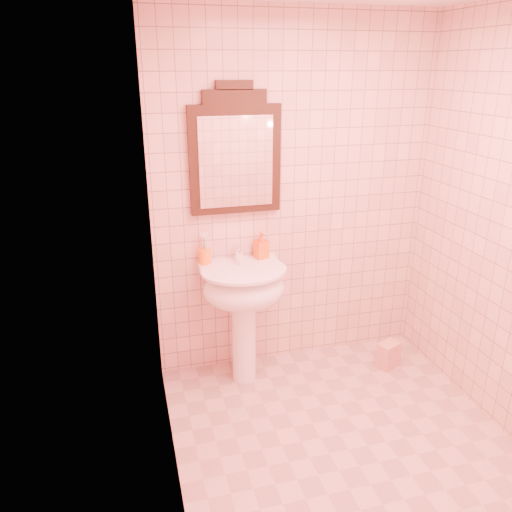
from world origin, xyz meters
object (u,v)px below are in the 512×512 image
object	(u,v)px
soap_dispenser	(261,245)
towel	(388,355)
toothbrush_cup	(205,256)
pedestal_sink	(244,296)
mirror	(235,154)

from	to	relation	value
soap_dispenser	towel	bearing A→B (deg)	-32.80
toothbrush_cup	towel	size ratio (longest dim) A/B	1.00
soap_dispenser	towel	xyz separation A→B (m)	(0.91, -0.30, -0.86)
toothbrush_cup	soap_dispenser	world-z (taller)	toothbrush_cup
pedestal_sink	mirror	world-z (taller)	mirror
towel	pedestal_sink	bearing A→B (deg)	172.86
mirror	towel	size ratio (longest dim) A/B	4.27
mirror	soap_dispenser	size ratio (longest dim) A/B	4.49
pedestal_sink	mirror	distance (m)	0.95
pedestal_sink	soap_dispenser	size ratio (longest dim) A/B	4.56
pedestal_sink	soap_dispenser	bearing A→B (deg)	44.37
mirror	toothbrush_cup	xyz separation A→B (m)	(-0.23, -0.04, -0.68)
mirror	soap_dispenser	xyz separation A→B (m)	(0.17, -0.04, -0.64)
pedestal_sink	towel	size ratio (longest dim) A/B	4.34
toothbrush_cup	towel	xyz separation A→B (m)	(1.32, -0.30, -0.82)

